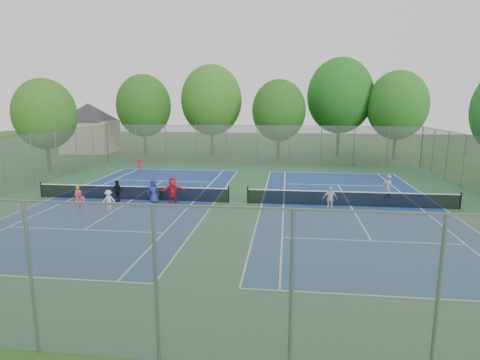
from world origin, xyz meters
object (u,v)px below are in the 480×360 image
(net_left, at_px, (132,193))
(ball_hopper, at_px, (161,194))
(ball_crate, at_px, (149,205))
(instructor, at_px, (387,188))
(net_right, at_px, (351,199))

(net_left, relative_size, ball_hopper, 24.94)
(ball_crate, distance_m, instructor, 15.07)
(net_right, height_order, ball_crate, net_right)
(ball_hopper, bearing_deg, net_right, -3.11)
(net_right, xyz_separation_m, instructor, (2.47, 1.40, 0.44))
(ball_crate, height_order, instructor, instructor)
(net_left, relative_size, instructor, 7.20)
(net_right, xyz_separation_m, ball_crate, (-12.26, -1.70, -0.31))
(net_right, height_order, instructor, instructor)
(net_right, distance_m, instructor, 2.87)
(net_left, distance_m, net_right, 14.00)
(ball_hopper, relative_size, instructor, 0.29)
(net_left, bearing_deg, instructor, 4.87)
(net_right, bearing_deg, net_left, 180.00)
(ball_hopper, bearing_deg, ball_crate, -90.08)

